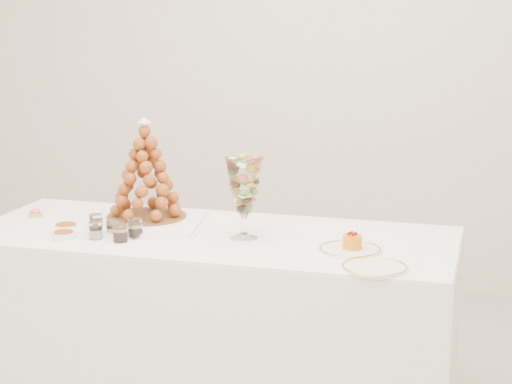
# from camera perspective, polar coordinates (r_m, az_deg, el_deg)

# --- Properties ---
(buffet_table) EXTENTS (1.97, 0.83, 0.74)m
(buffet_table) POSITION_cam_1_polar(r_m,az_deg,el_deg) (3.53, -3.00, -8.58)
(buffet_table) COLOR white
(buffet_table) RESTS_ON ground
(lace_tray) EXTENTS (0.61, 0.49, 0.02)m
(lace_tray) POSITION_cam_1_polar(r_m,az_deg,el_deg) (3.58, -8.22, -2.05)
(lace_tray) COLOR white
(lace_tray) RESTS_ON buffet_table
(macaron_vase) EXTENTS (0.14, 0.14, 0.32)m
(macaron_vase) POSITION_cam_1_polar(r_m,az_deg,el_deg) (3.31, -0.81, 0.40)
(macaron_vase) COLOR white
(macaron_vase) RESTS_ON buffet_table
(cake_plate) EXTENTS (0.24, 0.24, 0.01)m
(cake_plate) POSITION_cam_1_polar(r_m,az_deg,el_deg) (3.19, 6.28, -3.86)
(cake_plate) COLOR white
(cake_plate) RESTS_ON buffet_table
(spare_plate) EXTENTS (0.23, 0.23, 0.01)m
(spare_plate) POSITION_cam_1_polar(r_m,az_deg,el_deg) (2.99, 7.90, -5.02)
(spare_plate) COLOR white
(spare_plate) RESTS_ON buffet_table
(pink_tart) EXTENTS (0.06, 0.06, 0.04)m
(pink_tart) POSITION_cam_1_polar(r_m,az_deg,el_deg) (3.80, -14.49, -1.37)
(pink_tart) COLOR tan
(pink_tart) RESTS_ON buffet_table
(verrine_a) EXTENTS (0.06, 0.06, 0.07)m
(verrine_a) POSITION_cam_1_polar(r_m,az_deg,el_deg) (3.50, -10.61, -2.03)
(verrine_a) COLOR white
(verrine_a) RESTS_ON buffet_table
(verrine_b) EXTENTS (0.06, 0.06, 0.06)m
(verrine_b) POSITION_cam_1_polar(r_m,az_deg,el_deg) (3.41, -9.55, -2.42)
(verrine_b) COLOR white
(verrine_b) RESTS_ON buffet_table
(verrine_c) EXTENTS (0.06, 0.06, 0.08)m
(verrine_c) POSITION_cam_1_polar(r_m,az_deg,el_deg) (3.37, -8.05, -2.40)
(verrine_c) COLOR white
(verrine_c) RESTS_ON buffet_table
(verrine_d) EXTENTS (0.06, 0.06, 0.07)m
(verrine_d) POSITION_cam_1_polar(r_m,az_deg,el_deg) (3.38, -10.64, -2.53)
(verrine_d) COLOR white
(verrine_d) RESTS_ON buffet_table
(verrine_e) EXTENTS (0.06, 0.06, 0.08)m
(verrine_e) POSITION_cam_1_polar(r_m,az_deg,el_deg) (3.33, -9.04, -2.66)
(verrine_e) COLOR white
(verrine_e) RESTS_ON buffet_table
(ramekin_back) EXTENTS (0.09, 0.09, 0.03)m
(ramekin_back) POSITION_cam_1_polar(r_m,az_deg,el_deg) (3.52, -12.55, -2.36)
(ramekin_back) COLOR white
(ramekin_back) RESTS_ON buffet_table
(ramekin_front) EXTENTS (0.09, 0.09, 0.03)m
(ramekin_front) POSITION_cam_1_polar(r_m,az_deg,el_deg) (3.42, -12.69, -2.85)
(ramekin_front) COLOR white
(ramekin_front) RESTS_ON buffet_table
(croquembouche) EXTENTS (0.34, 0.34, 0.42)m
(croquembouche) POSITION_cam_1_polar(r_m,az_deg,el_deg) (3.59, -7.38, 1.50)
(croquembouche) COLOR brown
(croquembouche) RESTS_ON lace_tray
(mousse_cake) EXTENTS (0.07, 0.07, 0.06)m
(mousse_cake) POSITION_cam_1_polar(r_m,az_deg,el_deg) (3.18, 6.43, -3.29)
(mousse_cake) COLOR orange
(mousse_cake) RESTS_ON cake_plate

